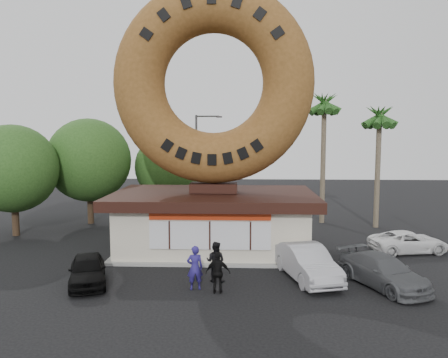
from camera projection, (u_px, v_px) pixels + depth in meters
ground at (205, 287)px, 18.72m from camera, size 90.00×90.00×0.00m
donut_shop at (214, 219)px, 24.49m from camera, size 11.20×7.20×3.80m
giant_donut at (213, 83)px, 23.73m from camera, size 10.94×2.79×10.94m
tree_west at (89, 160)px, 31.55m from camera, size 6.00×6.00×7.65m
tree_mid at (169, 167)px, 33.38m from camera, size 5.20×5.20×6.63m
tree_far at (13, 169)px, 27.75m from camera, size 5.60×5.60×7.14m
palm_near at (324, 108)px, 31.47m from camera, size 2.60×2.60×9.75m
palm_far at (379, 120)px, 29.93m from camera, size 2.60×2.60×8.75m
street_lamp at (198, 160)px, 34.24m from camera, size 2.11×0.20×8.00m
person_left at (195, 268)px, 18.31m from camera, size 0.76×0.58×1.88m
person_center at (215, 262)px, 19.29m from camera, size 1.04×0.92×1.80m
person_right at (218, 273)px, 17.88m from camera, size 1.02×0.44×1.73m
car_black at (87, 270)px, 18.98m from camera, size 2.64×4.05×1.28m
car_silver at (307, 263)px, 19.64m from camera, size 2.74×4.89×1.53m
car_grey at (383, 271)px, 18.69m from camera, size 3.54×4.93×1.32m
car_white at (409, 242)px, 24.09m from camera, size 4.54×2.68×1.18m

